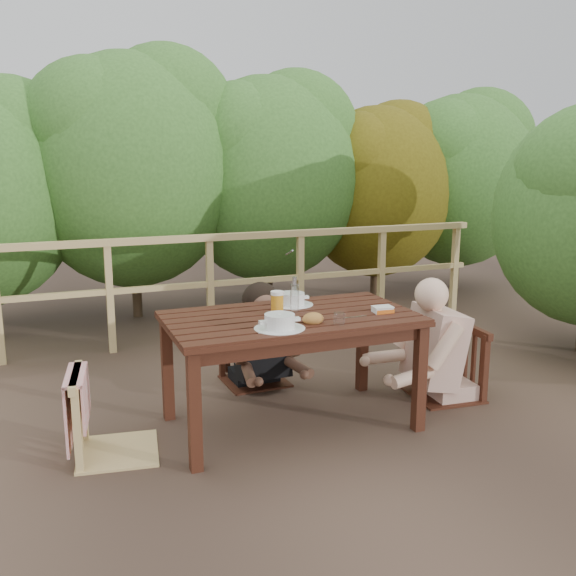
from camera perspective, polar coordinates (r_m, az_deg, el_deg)
name	(u,v)px	position (r m, az deg, el deg)	size (l,w,h in m)	color
ground	(291,424)	(4.26, 0.25, -12.07)	(60.00, 60.00, 0.00)	#4E392D
table	(291,372)	(4.12, 0.26, -7.49)	(1.56, 0.88, 0.72)	black
chair_left	(114,375)	(3.83, -15.34, -7.53)	(0.48, 0.48, 0.97)	tan
chair_far	(254,324)	(4.84, -3.05, -3.22)	(0.46, 0.46, 0.93)	black
chair_right	(446,332)	(4.70, 13.94, -3.81)	(0.48, 0.48, 0.97)	black
woman	(253,304)	(4.82, -3.14, -1.43)	(0.50, 0.61, 1.23)	black
diner_right	(451,299)	(4.66, 14.39, -0.92)	(0.58, 0.72, 1.45)	tan
railing	(210,289)	(5.92, -6.97, -0.06)	(5.60, 0.10, 1.01)	tan
hedge_row	(215,137)	(7.05, -6.59, 13.30)	(6.60, 1.60, 3.80)	#335E23
soup_near	(280,322)	(3.70, -0.76, -3.10)	(0.30, 0.30, 0.10)	silver
soup_far	(292,300)	(4.28, 0.36, -1.06)	(0.28, 0.28, 0.09)	silver
bread_roll	(313,319)	(3.83, 2.25, -2.78)	(0.13, 0.10, 0.08)	olive
beer_glass	(277,304)	(4.02, -0.97, -1.42)	(0.08, 0.08, 0.16)	orange
bottle	(294,296)	(4.06, 0.59, -0.68)	(0.06, 0.06, 0.24)	silver
tumbler	(339,320)	(3.81, 4.60, -2.83)	(0.07, 0.07, 0.08)	silver
butter_tub	(382,310)	(4.12, 8.45, -1.99)	(0.13, 0.09, 0.05)	white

